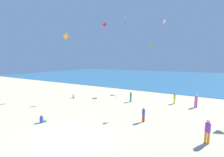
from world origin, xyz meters
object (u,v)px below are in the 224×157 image
(person_0, at_px, (175,98))
(kite_lime, at_px, (151,47))
(cooler_box, at_px, (95,98))
(person_5, at_px, (196,100))
(kite_orange, at_px, (66,37))
(kite_teal, at_px, (125,18))
(person_6, at_px, (131,96))
(person_4, at_px, (42,120))
(person_1, at_px, (144,114))
(person_3, at_px, (208,130))
(kite_pink, at_px, (164,21))
(kite_red, at_px, (105,25))
(person_2, at_px, (74,96))

(person_0, distance_m, kite_lime, 11.64)
(cooler_box, bearing_deg, person_5, 11.31)
(person_5, height_order, kite_orange, kite_orange)
(cooler_box, xyz_separation_m, kite_teal, (-1.01, 13.71, 15.68))
(kite_lime, bearing_deg, person_6, -92.70)
(cooler_box, relative_size, person_4, 0.95)
(person_4, bearing_deg, person_6, 2.77)
(person_1, relative_size, kite_lime, 1.28)
(person_3, height_order, person_6, person_3)
(person_0, bearing_deg, kite_pink, 82.02)
(kite_teal, relative_size, kite_red, 0.95)
(person_6, distance_m, kite_lime, 11.87)
(person_4, xyz_separation_m, kite_red, (-0.16, 11.70, 11.32))
(kite_orange, bearing_deg, kite_pink, 50.96)
(person_1, xyz_separation_m, kite_lime, (-3.15, 14.75, 7.80))
(person_0, height_order, kite_orange, kite_orange)
(cooler_box, xyz_separation_m, person_3, (14.14, -6.09, 0.90))
(kite_orange, bearing_deg, kite_lime, 44.89)
(cooler_box, distance_m, person_0, 11.64)
(person_5, relative_size, kite_red, 1.26)
(kite_lime, bearing_deg, cooler_box, -120.83)
(cooler_box, height_order, kite_red, kite_red)
(person_0, xyz_separation_m, person_3, (2.95, -9.24, 0.20))
(cooler_box, relative_size, kite_teal, 0.53)
(person_0, relative_size, kite_teal, 1.11)
(kite_pink, bearing_deg, person_3, -71.99)
(person_3, distance_m, person_4, 13.91)
(person_4, height_order, person_6, person_6)
(cooler_box, relative_size, person_2, 1.00)
(cooler_box, xyz_separation_m, kite_pink, (7.47, 14.44, 14.08))
(person_0, distance_m, kite_orange, 18.86)
(kite_red, bearing_deg, person_1, -38.62)
(person_4, xyz_separation_m, person_5, (13.03, 12.30, 0.71))
(person_5, height_order, kite_red, kite_red)
(cooler_box, distance_m, person_2, 3.51)
(kite_teal, bearing_deg, person_0, -40.90)
(person_6, xyz_separation_m, kite_lime, (0.42, 8.95, 7.78))
(person_3, height_order, person_5, person_3)
(person_0, bearing_deg, person_5, -35.27)
(kite_pink, bearing_deg, person_0, -71.77)
(person_4, relative_size, kite_teal, 0.56)
(person_1, relative_size, kite_pink, 0.77)
(person_2, xyz_separation_m, kite_lime, (9.26, 11.30, 8.38))
(person_2, relative_size, person_6, 0.46)
(person_1, distance_m, kite_teal, 25.82)
(kite_orange, distance_m, kite_pink, 20.16)
(cooler_box, height_order, person_4, person_4)
(person_1, distance_m, kite_red, 15.40)
(kite_orange, bearing_deg, cooler_box, 9.65)
(person_0, relative_size, person_3, 0.80)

